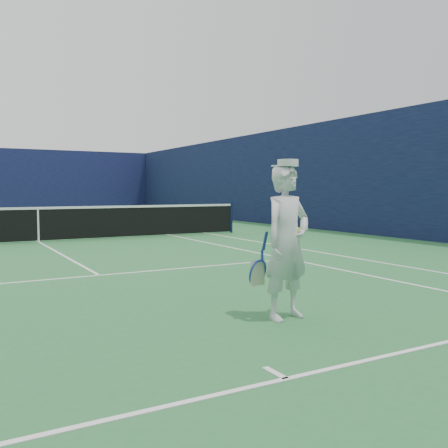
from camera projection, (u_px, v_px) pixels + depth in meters
ground at (39, 242)px, 14.30m from camera, size 80.00×80.00×0.00m
court_markings at (39, 242)px, 14.30m from camera, size 11.03×23.83×0.01m
windscreen_fence at (37, 172)px, 14.16m from camera, size 20.12×36.12×4.00m
tennis_net at (38, 223)px, 14.26m from camera, size 12.88×0.09×1.07m
tennis_player at (287, 242)px, 5.78m from camera, size 0.82×0.54×1.85m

